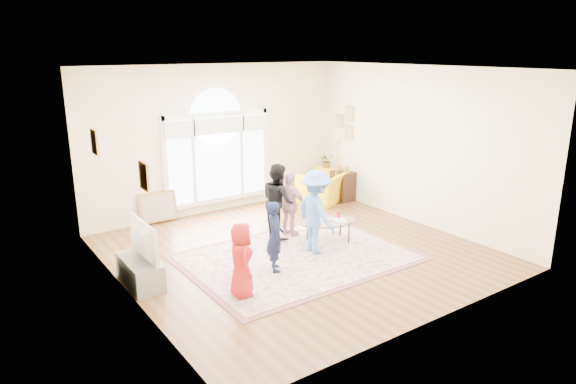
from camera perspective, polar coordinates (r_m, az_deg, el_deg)
ground at (r=9.25m, az=0.99°, el=-6.61°), size 6.00×6.00×0.00m
room_shell at (r=11.15m, az=-7.52°, el=5.54°), size 6.00×6.00×6.00m
area_rug at (r=8.98m, az=1.04°, el=-7.26°), size 3.60×2.60×0.02m
rug_border at (r=8.98m, az=1.04°, el=-7.28°), size 3.80×2.80×0.01m
tv_console at (r=8.27m, az=-16.10°, el=-8.51°), size 0.45×1.00×0.42m
television at (r=8.08m, az=-16.32°, el=-5.22°), size 0.17×1.03×0.59m
coffee_table at (r=9.57m, az=4.49°, el=-3.33°), size 1.21×0.95×0.54m
armchair at (r=12.09m, az=4.00°, el=0.56°), size 1.41×1.35×0.72m
side_cabinet at (r=12.27m, az=6.10°, el=0.68°), size 0.40×0.50×0.70m
floor_lamp at (r=11.78m, az=5.42°, el=4.73°), size 0.31×0.31×1.51m
plant_pedestal at (r=12.60m, az=4.30°, el=1.13°), size 0.20×0.20×0.70m
potted_plant at (r=12.47m, az=4.35°, el=3.52°), size 0.36×0.32×0.37m
leaning_picture at (r=11.03m, az=-14.17°, el=-3.35°), size 0.80×0.14×0.62m
child_red at (r=7.49m, az=-5.23°, el=-7.50°), size 0.48×0.61×1.11m
child_navy at (r=8.26m, az=-1.44°, el=-4.94°), size 0.43×0.50×1.17m
child_black at (r=9.67m, az=-1.11°, el=-0.99°), size 0.67×0.79×1.43m
child_pink at (r=9.76m, az=0.25°, el=-1.38°), size 0.51×0.79×1.25m
child_blue at (r=8.95m, az=3.15°, el=-2.23°), size 0.60×0.99×1.48m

